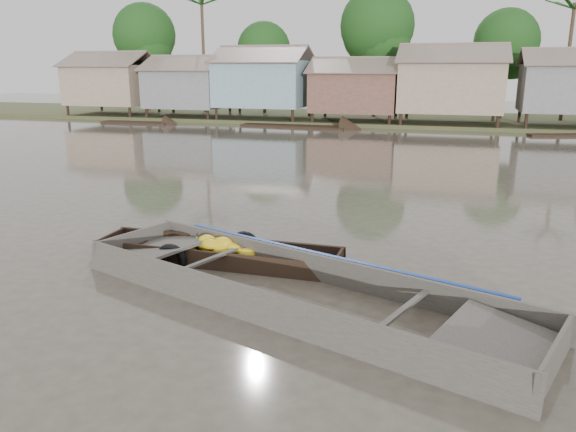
# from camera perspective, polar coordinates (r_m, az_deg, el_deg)

# --- Properties ---
(ground) EXTENTS (120.00, 120.00, 0.00)m
(ground) POSITION_cam_1_polar(r_m,az_deg,el_deg) (11.03, 0.16, -6.18)
(ground) COLOR #474136
(ground) RESTS_ON ground
(riverbank) EXTENTS (120.00, 12.47, 10.22)m
(riverbank) POSITION_cam_1_polar(r_m,az_deg,el_deg) (41.75, 17.04, 13.18)
(riverbank) COLOR #384723
(riverbank) RESTS_ON ground
(banana_boat) EXTENTS (5.29, 1.44, 0.74)m
(banana_boat) POSITION_cam_1_polar(r_m,az_deg,el_deg) (12.00, -7.40, -3.84)
(banana_boat) COLOR black
(banana_boat) RESTS_ON ground
(viewer_boat) EXTENTS (8.85, 5.02, 0.69)m
(viewer_boat) POSITION_cam_1_polar(r_m,az_deg,el_deg) (9.90, 0.80, -8.22)
(viewer_boat) COLOR #3F3935
(viewer_boat) RESTS_ON ground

